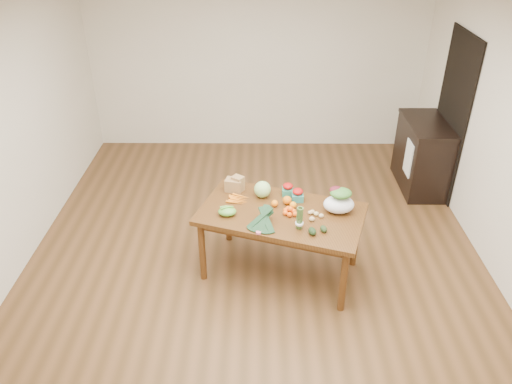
{
  "coord_description": "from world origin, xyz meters",
  "views": [
    {
      "loc": [
        0.04,
        -4.35,
        3.47
      ],
      "look_at": [
        0.01,
        0.0,
        0.87
      ],
      "focal_mm": 35.0,
      "sensor_mm": 36.0,
      "label": 1
    }
  ],
  "objects_px": {
    "paper_bag": "(234,184)",
    "mandarin_cluster": "(290,210)",
    "asparagus_bundle": "(300,218)",
    "kale_bunch": "(262,221)",
    "cabinet": "(422,155)",
    "dining_table": "(280,242)",
    "cabbage": "(262,189)",
    "salad_bag": "(339,202)"
  },
  "relations": [
    {
      "from": "dining_table",
      "to": "salad_bag",
      "type": "relative_size",
      "value": 5.23
    },
    {
      "from": "cabinet",
      "to": "asparagus_bundle",
      "type": "bearing_deg",
      "value": -130.28
    },
    {
      "from": "dining_table",
      "to": "salad_bag",
      "type": "xyz_separation_m",
      "value": [
        0.57,
        0.01,
        0.49
      ]
    },
    {
      "from": "mandarin_cluster",
      "to": "kale_bunch",
      "type": "height_order",
      "value": "kale_bunch"
    },
    {
      "from": "cabbage",
      "to": "dining_table",
      "type": "bearing_deg",
      "value": -57.31
    },
    {
      "from": "cabinet",
      "to": "cabbage",
      "type": "xyz_separation_m",
      "value": [
        -2.15,
        -1.54,
        0.37
      ]
    },
    {
      "from": "asparagus_bundle",
      "to": "kale_bunch",
      "type": "bearing_deg",
      "value": -164.81
    },
    {
      "from": "mandarin_cluster",
      "to": "salad_bag",
      "type": "bearing_deg",
      "value": 4.49
    },
    {
      "from": "mandarin_cluster",
      "to": "cabinet",
      "type": "bearing_deg",
      "value": 44.79
    },
    {
      "from": "paper_bag",
      "to": "cabbage",
      "type": "relative_size",
      "value": 1.33
    },
    {
      "from": "asparagus_bundle",
      "to": "cabbage",
      "type": "bearing_deg",
      "value": 138.6
    },
    {
      "from": "cabinet",
      "to": "asparagus_bundle",
      "type": "height_order",
      "value": "asparagus_bundle"
    },
    {
      "from": "mandarin_cluster",
      "to": "kale_bunch",
      "type": "relative_size",
      "value": 0.45
    },
    {
      "from": "paper_bag",
      "to": "salad_bag",
      "type": "height_order",
      "value": "salad_bag"
    },
    {
      "from": "cabinet",
      "to": "cabbage",
      "type": "distance_m",
      "value": 2.67
    },
    {
      "from": "kale_bunch",
      "to": "asparagus_bundle",
      "type": "distance_m",
      "value": 0.35
    },
    {
      "from": "dining_table",
      "to": "cabinet",
      "type": "distance_m",
      "value": 2.69
    },
    {
      "from": "paper_bag",
      "to": "asparagus_bundle",
      "type": "relative_size",
      "value": 0.93
    },
    {
      "from": "paper_bag",
      "to": "kale_bunch",
      "type": "bearing_deg",
      "value": -66.88
    },
    {
      "from": "cabbage",
      "to": "salad_bag",
      "type": "relative_size",
      "value": 0.57
    },
    {
      "from": "salad_bag",
      "to": "mandarin_cluster",
      "type": "bearing_deg",
      "value": -175.51
    },
    {
      "from": "paper_bag",
      "to": "dining_table",
      "type": "bearing_deg",
      "value": -40.38
    },
    {
      "from": "dining_table",
      "to": "paper_bag",
      "type": "height_order",
      "value": "paper_bag"
    },
    {
      "from": "kale_bunch",
      "to": "salad_bag",
      "type": "distance_m",
      "value": 0.81
    },
    {
      "from": "dining_table",
      "to": "kale_bunch",
      "type": "bearing_deg",
      "value": -107.28
    },
    {
      "from": "paper_bag",
      "to": "asparagus_bundle",
      "type": "height_order",
      "value": "asparagus_bundle"
    },
    {
      "from": "paper_bag",
      "to": "salad_bag",
      "type": "relative_size",
      "value": 0.76
    },
    {
      "from": "dining_table",
      "to": "asparagus_bundle",
      "type": "xyz_separation_m",
      "value": [
        0.16,
        -0.29,
        0.5
      ]
    },
    {
      "from": "asparagus_bundle",
      "to": "dining_table",
      "type": "bearing_deg",
      "value": 136.21
    },
    {
      "from": "dining_table",
      "to": "cabbage",
      "type": "relative_size",
      "value": 9.15
    },
    {
      "from": "cabbage",
      "to": "asparagus_bundle",
      "type": "distance_m",
      "value": 0.68
    },
    {
      "from": "dining_table",
      "to": "cabbage",
      "type": "distance_m",
      "value": 0.58
    },
    {
      "from": "cabbage",
      "to": "cabinet",
      "type": "bearing_deg",
      "value": 35.66
    },
    {
      "from": "paper_bag",
      "to": "mandarin_cluster",
      "type": "distance_m",
      "value": 0.73
    },
    {
      "from": "asparagus_bundle",
      "to": "salad_bag",
      "type": "distance_m",
      "value": 0.51
    },
    {
      "from": "paper_bag",
      "to": "asparagus_bundle",
      "type": "xyz_separation_m",
      "value": [
        0.65,
        -0.71,
        0.04
      ]
    },
    {
      "from": "paper_bag",
      "to": "salad_bag",
      "type": "distance_m",
      "value": 1.13
    },
    {
      "from": "dining_table",
      "to": "kale_bunch",
      "type": "relative_size",
      "value": 4.01
    },
    {
      "from": "kale_bunch",
      "to": "salad_bag",
      "type": "bearing_deg",
      "value": 38.72
    },
    {
      "from": "cabbage",
      "to": "paper_bag",
      "type": "bearing_deg",
      "value": 157.72
    },
    {
      "from": "dining_table",
      "to": "mandarin_cluster",
      "type": "distance_m",
      "value": 0.43
    },
    {
      "from": "cabbage",
      "to": "mandarin_cluster",
      "type": "bearing_deg",
      "value": -49.72
    }
  ]
}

